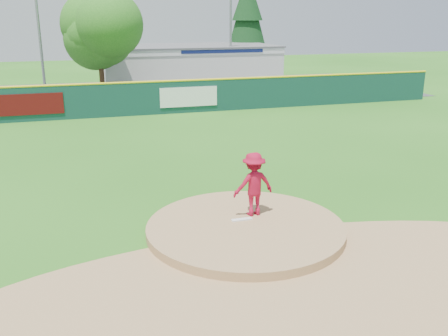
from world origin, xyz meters
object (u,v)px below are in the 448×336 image
object	(u,v)px
light_pole_left	(37,12)
pitcher	(254,184)
van	(183,94)
conifer_tree	(247,18)
pool_building_grp	(188,64)
light_pole_right	(231,19)
deciduous_tree	(99,34)

from	to	relation	value
light_pole_left	pitcher	bearing A→B (deg)	-76.25
van	conifer_tree	size ratio (longest dim) A/B	0.55
pool_building_grp	light_pole_right	xyz separation A→B (m)	(3.00, -2.99, 3.88)
van	pool_building_grp	xyz separation A→B (m)	(3.02, 11.10, 0.92)
pitcher	van	xyz separation A→B (m)	(2.53, 20.27, -0.43)
pitcher	light_pole_left	world-z (taller)	light_pole_left
deciduous_tree	light_pole_right	bearing A→B (deg)	19.98
light_pole_left	light_pole_right	xyz separation A→B (m)	(15.00, 2.00, -0.51)
light_pole_right	pitcher	bearing A→B (deg)	-106.75
light_pole_left	van	bearing A→B (deg)	-34.22
light_pole_left	light_pole_right	bearing A→B (deg)	7.59
pitcher	conifer_tree	world-z (taller)	conifer_tree
pool_building_grp	light_pole_right	bearing A→B (deg)	-44.95
van	deciduous_tree	world-z (taller)	deciduous_tree
pitcher	light_pole_left	distance (m)	27.59
pitcher	conifer_tree	xyz separation A→B (m)	(12.54, 35.38, 4.36)
pitcher	light_pole_right	world-z (taller)	light_pole_right
pool_building_grp	conifer_tree	size ratio (longest dim) A/B	1.60
van	light_pole_right	world-z (taller)	light_pole_right
pool_building_grp	conifer_tree	world-z (taller)	conifer_tree
deciduous_tree	light_pole_right	size ratio (longest dim) A/B	0.74
pool_building_grp	deciduous_tree	world-z (taller)	deciduous_tree
pool_building_grp	deciduous_tree	bearing A→B (deg)	-138.84
deciduous_tree	light_pole_left	bearing A→B (deg)	153.43
conifer_tree	light_pole_right	distance (m)	8.06
pitcher	pool_building_grp	world-z (taller)	pool_building_grp
light_pole_left	pool_building_grp	bearing A→B (deg)	22.60
deciduous_tree	conifer_tree	bearing A→B (deg)	36.25
pitcher	light_pole_right	bearing A→B (deg)	-111.31
pitcher	deciduous_tree	distance (m)	24.73
light_pole_left	conifer_tree	bearing A→B (deg)	25.35
deciduous_tree	light_pole_right	world-z (taller)	light_pole_right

